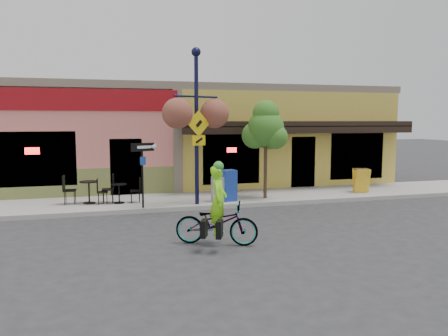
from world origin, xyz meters
name	(u,v)px	position (x,y,z in m)	size (l,w,h in m)	color
ground	(226,212)	(0.00, 0.00, 0.00)	(90.00, 90.00, 0.00)	#2D2D30
sidewalk	(211,199)	(0.00, 2.00, 0.07)	(24.00, 3.00, 0.15)	#9E9B93
curb	(221,206)	(0.00, 0.55, 0.07)	(24.00, 0.12, 0.15)	#A8A59E
building	(184,136)	(0.00, 7.50, 2.25)	(18.20, 8.20, 4.50)	#DC756C
bicycle	(217,223)	(-1.23, -3.56, 0.53)	(0.70, 2.02, 1.06)	maroon
cyclist_rider	(218,210)	(-1.18, -3.56, 0.84)	(0.61, 0.40, 1.67)	#8AFC1A
lamp_post	(197,127)	(-0.78, 0.84, 2.78)	(1.68, 0.67, 5.26)	black
one_way_sign	(142,176)	(-2.63, 0.65, 1.21)	(0.81, 0.18, 2.13)	black
cafe_set_left	(89,189)	(-4.34, 1.93, 0.65)	(1.68, 0.84, 1.01)	black
cafe_set_right	(119,191)	(-3.35, 1.70, 0.59)	(1.46, 0.73, 0.88)	black
newspaper_box_blue	(228,185)	(0.42, 1.14, 0.70)	(0.50, 0.44, 1.10)	#193798
newspaper_box_grey	(218,189)	(0.02, 1.12, 0.59)	(0.41, 0.37, 0.87)	#A4A4A4
street_tree	(266,149)	(1.88, 1.32, 1.96)	(1.41, 1.41, 3.62)	#3D7A26
sandwich_board	(363,181)	(5.97, 1.33, 0.62)	(0.57, 0.42, 0.95)	yellow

